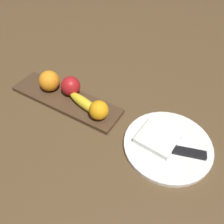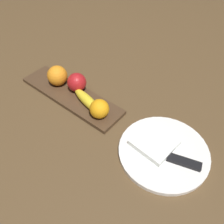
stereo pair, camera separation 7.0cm
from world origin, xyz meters
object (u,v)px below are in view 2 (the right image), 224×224
(apple, at_px, (77,82))
(banana, at_px, (88,101))
(fruit_tray, at_px, (71,95))
(knife, at_px, (178,160))
(orange_near_apple, at_px, (99,109))
(folded_napkin, at_px, (155,142))
(orange_near_banana, at_px, (57,76))
(dinner_plate, at_px, (163,151))

(apple, xyz_separation_m, banana, (-0.08, 0.03, -0.02))
(fruit_tray, relative_size, knife, 2.26)
(orange_near_apple, relative_size, knife, 0.34)
(folded_napkin, xyz_separation_m, knife, (-0.08, 0.01, -0.00))
(fruit_tray, xyz_separation_m, orange_near_apple, (-0.15, 0.01, 0.04))
(knife, bearing_deg, fruit_tray, -17.96)
(orange_near_banana, bearing_deg, apple, -166.52)
(fruit_tray, bearing_deg, folded_napkin, 180.00)
(apple, distance_m, banana, 0.09)
(folded_napkin, height_order, knife, folded_napkin)
(dinner_plate, height_order, folded_napkin, folded_napkin)
(fruit_tray, xyz_separation_m, apple, (-0.00, -0.03, 0.04))
(banana, bearing_deg, dinner_plate, 13.24)
(orange_near_banana, height_order, knife, orange_near_banana)
(fruit_tray, relative_size, folded_napkin, 3.75)
(apple, distance_m, knife, 0.42)
(fruit_tray, bearing_deg, dinner_plate, -180.00)
(banana, xyz_separation_m, orange_near_apple, (-0.06, 0.01, 0.01))
(banana, distance_m, folded_napkin, 0.26)
(apple, distance_m, dinner_plate, 0.37)
(orange_near_banana, height_order, dinner_plate, orange_near_banana)
(fruit_tray, bearing_deg, apple, -98.43)
(fruit_tray, distance_m, banana, 0.09)
(fruit_tray, xyz_separation_m, folded_napkin, (-0.34, 0.00, 0.01))
(fruit_tray, relative_size, banana, 2.65)
(orange_near_apple, height_order, orange_near_banana, orange_near_banana)
(folded_napkin, bearing_deg, knife, 174.51)
(apple, height_order, dinner_plate, apple)
(fruit_tray, relative_size, apple, 6.08)
(banana, distance_m, dinner_plate, 0.29)
(apple, bearing_deg, fruit_tray, 81.57)
(apple, distance_m, orange_near_banana, 0.08)
(banana, relative_size, orange_near_banana, 2.13)
(apple, bearing_deg, knife, 174.71)
(apple, relative_size, knife, 0.37)
(dinner_plate, bearing_deg, orange_near_apple, 3.71)
(orange_near_apple, relative_size, orange_near_banana, 0.86)
(apple, height_order, knife, apple)
(orange_near_apple, distance_m, folded_napkin, 0.20)
(orange_near_banana, bearing_deg, dinner_plate, 178.44)
(orange_near_apple, bearing_deg, orange_near_banana, -6.87)
(apple, bearing_deg, orange_near_apple, 162.40)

